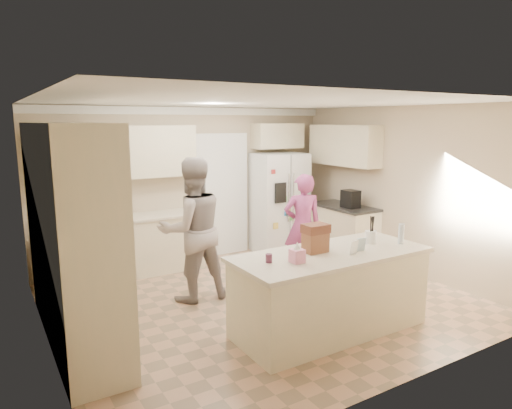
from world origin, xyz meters
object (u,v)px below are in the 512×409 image
island_base (330,293)px  tissue_box (297,256)px  utensil_crock (371,237)px  teen_boy (192,230)px  teen_girl (302,226)px  refrigerator (279,203)px  coffee_maker (350,199)px  dollhouse_body (315,242)px

island_base → tissue_box: 0.79m
utensil_crock → teen_boy: bearing=134.3°
tissue_box → teen_girl: (1.41, 1.76, -0.20)m
island_base → teen_boy: size_ratio=1.15×
refrigerator → tissue_box: (-1.90, -3.11, 0.10)m
island_base → teen_girl: (0.86, 1.66, 0.36)m
coffee_maker → dollhouse_body: coffee_maker is taller
refrigerator → utensil_crock: bearing=-99.7°
teen_boy → dollhouse_body: bearing=118.8°
utensil_crock → teen_boy: teen_boy is taller
coffee_maker → teen_boy: 3.00m
tissue_box → teen_girl: bearing=51.3°
utensil_crock → tissue_box: utensil_crock is taller
coffee_maker → teen_boy: (-2.99, -0.22, -0.11)m
coffee_maker → teen_girl: bearing=-168.7°
utensil_crock → teen_boy: (-1.59, 1.63, -0.04)m
coffee_maker → island_base: bearing=-137.2°
refrigerator → dollhouse_body: (-1.50, -2.91, 0.14)m
dollhouse_body → teen_boy: (-0.79, 1.58, -0.08)m
coffee_maker → teen_girl: (-1.19, -0.24, -0.27)m
coffee_maker → dollhouse_body: bearing=-140.7°
refrigerator → teen_boy: size_ratio=0.94×
coffee_maker → island_base: 2.87m
dollhouse_body → teen_boy: 1.77m
utensil_crock → teen_girl: bearing=82.6°
refrigerator → utensil_crock: refrigerator is taller
tissue_box → teen_girl: size_ratio=0.09×
coffee_maker → teen_boy: size_ratio=0.16×
coffee_maker → dollhouse_body: size_ratio=1.15×
teen_girl → coffee_maker: bearing=-147.4°
utensil_crock → teen_girl: 1.64m
tissue_box → refrigerator: bearing=58.6°
utensil_crock → teen_boy: 2.28m
tissue_box → teen_boy: (-0.39, 1.78, -0.04)m
coffee_maker → teen_girl: 1.24m
coffee_maker → dollhouse_body: 2.84m
tissue_box → teen_boy: bearing=102.4°
tissue_box → dollhouse_body: 0.45m
island_base → utensil_crock: utensil_crock is taller
island_base → teen_girl: teen_girl is taller
teen_boy → island_base: bearing=121.5°
island_base → teen_boy: teen_boy is taller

